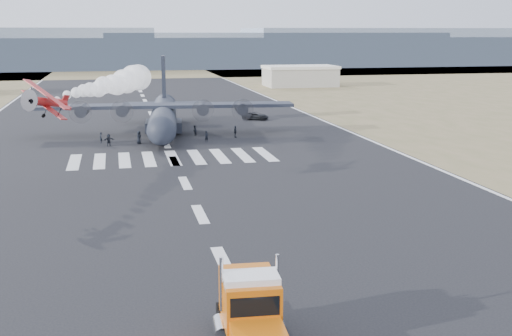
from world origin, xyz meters
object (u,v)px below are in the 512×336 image
object	(u,v)px
hangar_right	(300,76)
crew_d	(235,132)
semi_truck	(251,311)
crew_h	(173,130)
support_vehicle	(255,116)
crew_g	(101,138)
crew_f	(109,140)
transport_aircraft	(163,114)
crew_a	(207,136)
crew_c	(166,135)
aerobatic_biplane	(47,102)
crew_b	(195,130)
crew_e	(139,137)

from	to	relation	value
hangar_right	crew_d	bearing A→B (deg)	-112.33
semi_truck	crew_h	bearing A→B (deg)	91.78
support_vehicle	crew_g	distance (m)	33.23
crew_f	crew_g	distance (m)	2.83
crew_f	transport_aircraft	bearing A→B (deg)	32.93
crew_a	semi_truck	bearing A→B (deg)	-120.59
hangar_right	crew_c	world-z (taller)	hangar_right
aerobatic_biplane	crew_c	bearing A→B (deg)	83.74
crew_b	crew_g	xyz separation A→B (m)	(-13.92, -3.90, -0.02)
crew_d	crew_e	xyz separation A→B (m)	(-14.39, -2.45, 0.03)
hangar_right	crew_d	world-z (taller)	hangar_right
aerobatic_biplane	crew_d	bearing A→B (deg)	69.78
support_vehicle	hangar_right	bearing A→B (deg)	5.22
semi_truck	crew_a	bearing A→B (deg)	87.68
crew_a	crew_b	bearing A→B (deg)	74.59
crew_b	crew_d	distance (m)	6.53
transport_aircraft	crew_a	distance (m)	11.41
crew_c	crew_h	xyz separation A→B (m)	(1.40, 4.13, 0.06)
transport_aircraft	crew_c	bearing A→B (deg)	-86.34
aerobatic_biplane	crew_g	distance (m)	29.79
semi_truck	support_vehicle	xyz separation A→B (m)	(18.54, 83.14, -1.26)
hangar_right	crew_c	bearing A→B (deg)	-117.80
semi_truck	crew_e	bearing A→B (deg)	96.59
crew_a	crew_c	xyz separation A→B (m)	(-5.59, 2.36, 0.08)
crew_h	crew_f	bearing A→B (deg)	18.80
support_vehicle	crew_a	bearing A→B (deg)	179.01
aerobatic_biplane	crew_a	xyz separation A→B (m)	(19.11, 26.12, -8.21)
transport_aircraft	crew_h	size ratio (longest dim) A/B	21.26
crew_h	crew_c	bearing A→B (deg)	54.38
crew_e	crew_f	world-z (taller)	crew_e
crew_b	crew_d	world-z (taller)	crew_d
crew_c	transport_aircraft	bearing A→B (deg)	159.65
crew_a	crew_b	distance (m)	6.17
crew_b	crew_c	size ratio (longest dim) A/B	0.90
crew_b	crew_h	bearing A→B (deg)	-60.84
hangar_right	crew_a	distance (m)	97.71
crew_d	crew_f	bearing A→B (deg)	117.11
support_vehicle	crew_a	xyz separation A→B (m)	(-11.99, -21.73, 0.13)
crew_h	crew_a	bearing A→B (deg)	105.92
aerobatic_biplane	crew_e	bearing A→B (deg)	89.52
crew_c	crew_h	bearing A→B (deg)	142.70
hangar_right	aerobatic_biplane	bearing A→B (deg)	-117.22
crew_d	crew_f	size ratio (longest dim) A/B	1.04
aerobatic_biplane	crew_e	distance (m)	29.46
transport_aircraft	crew_a	bearing A→B (deg)	-55.98
hangar_right	aerobatic_biplane	world-z (taller)	aerobatic_biplane
hangar_right	crew_h	world-z (taller)	hangar_right
support_vehicle	crew_a	size ratio (longest dim) A/B	3.01
semi_truck	aerobatic_biplane	bearing A→B (deg)	113.36
hangar_right	semi_truck	xyz separation A→B (m)	(-46.67, -150.48, -1.08)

